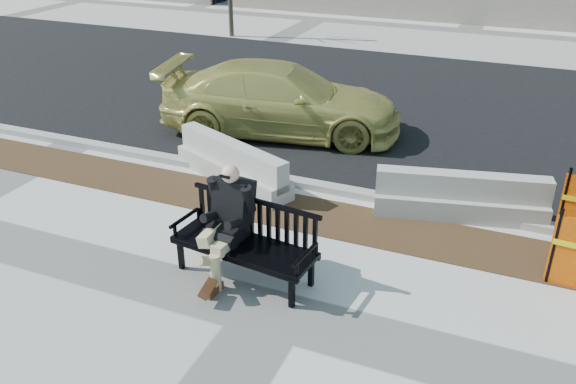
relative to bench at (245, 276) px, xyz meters
name	(u,v)px	position (x,y,z in m)	size (l,w,h in m)	color
ground	(273,313)	(0.69, -0.59, 0.00)	(120.00, 120.00, 0.00)	beige
mulch_strip	(337,220)	(0.69, 2.01, 0.00)	(40.00, 1.20, 0.02)	#47301C
asphalt_street	(416,107)	(0.69, 8.21, 0.00)	(60.00, 10.40, 0.01)	black
curb	(355,193)	(0.69, 2.96, 0.06)	(60.00, 0.25, 0.12)	#9E9B93
bench	(245,276)	(0.00, 0.00, 0.00)	(2.06, 0.74, 1.10)	black
seated_man	(230,269)	(-0.28, 0.09, 0.00)	(0.68, 1.13, 1.58)	black
sedan	(281,132)	(-1.73, 5.32, 0.00)	(2.12, 5.22, 1.52)	tan
jersey_barrier_left	(233,181)	(-1.57, 2.67, 0.00)	(2.73, 0.55, 0.78)	#ABA9A0
jersey_barrier_right	(458,216)	(2.49, 2.90, 0.00)	(2.75, 0.55, 0.79)	#A9A59E
far_tree_left	(232,36)	(-7.32, 13.69, 0.00)	(1.87, 1.87, 5.05)	#4A3C2F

